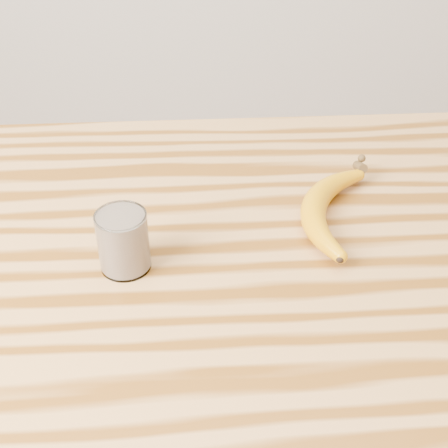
{
  "coord_description": "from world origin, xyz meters",
  "views": [
    {
      "loc": [
        -0.05,
        -0.72,
        1.48
      ],
      "look_at": [
        -0.0,
        0.01,
        0.93
      ],
      "focal_mm": 50.0,
      "sensor_mm": 36.0,
      "label": 1
    }
  ],
  "objects": [
    {
      "name": "banana",
      "position": [
        0.14,
        0.06,
        0.92
      ],
      "size": [
        0.22,
        0.35,
        0.04
      ],
      "primitive_type": null,
      "rotation": [
        0.0,
        0.0,
        -0.34
      ],
      "color": "#C78207",
      "rests_on": "table"
    },
    {
      "name": "table",
      "position": [
        0.0,
        0.0,
        0.77
      ],
      "size": [
        1.2,
        0.8,
        0.9
      ],
      "color": "#B07C43",
      "rests_on": "ground"
    },
    {
      "name": "smoothie_glass",
      "position": [
        -0.15,
        -0.04,
        0.95
      ],
      "size": [
        0.07,
        0.07,
        0.09
      ],
      "color": "white",
      "rests_on": "table"
    }
  ]
}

